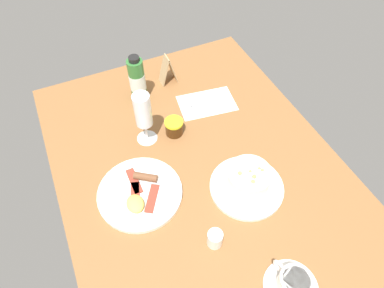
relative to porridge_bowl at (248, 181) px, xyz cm
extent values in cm
cube|color=brown|center=(14.28, 9.37, -5.35)|extent=(110.00, 84.00, 3.00)
cylinder|color=white|center=(0.00, 0.00, -3.25)|extent=(21.62, 21.62, 1.20)
cylinder|color=white|center=(0.00, 0.00, 0.99)|extent=(12.34, 12.34, 7.29)
cylinder|color=beige|center=(0.00, 0.00, 3.84)|extent=(10.61, 10.61, 1.60)
sphere|color=#8BA558|center=(0.78, 2.80, 4.74)|extent=(1.17, 1.17, 1.17)
sphere|color=#8BA558|center=(0.17, -0.15, 4.74)|extent=(0.85, 0.85, 0.85)
sphere|color=#8BA558|center=(-3.02, 0.89, 4.74)|extent=(1.17, 1.17, 1.17)
sphere|color=#8BA558|center=(-0.84, -3.44, 4.74)|extent=(0.89, 0.89, 0.89)
sphere|color=#8BA558|center=(-1.78, -0.24, 4.74)|extent=(1.24, 1.24, 1.24)
sphere|color=#8BA558|center=(0.00, -2.94, 4.74)|extent=(0.83, 0.83, 0.83)
cube|color=white|center=(36.60, -4.93, -3.70)|extent=(15.45, 21.45, 0.30)
cube|color=silver|center=(35.40, -5.93, -3.30)|extent=(3.18, 14.03, 0.50)
cube|color=silver|center=(35.40, 1.87, -3.30)|extent=(2.69, 3.88, 0.40)
cube|color=silver|center=(38.20, -5.93, -3.30)|extent=(2.84, 13.01, 0.50)
ellipsoid|color=silver|center=(38.20, 1.07, -3.25)|extent=(2.40, 4.00, 0.60)
cylinder|color=white|center=(-28.70, 4.26, -3.40)|extent=(13.36, 13.36, 0.90)
cylinder|color=white|center=(-28.70, 4.26, -0.31)|extent=(7.61, 7.61, 5.28)
cylinder|color=#352116|center=(-28.70, 4.26, 1.83)|extent=(6.47, 6.47, 1.00)
torus|color=white|center=(-24.02, 5.38, -0.05)|extent=(3.69, 1.61, 3.60)
cylinder|color=white|center=(-10.98, 16.05, -1.30)|extent=(4.06, 4.06, 5.10)
cone|color=white|center=(-12.60, 16.89, 0.64)|extent=(2.47, 2.21, 2.23)
cylinder|color=white|center=(30.06, 20.12, -3.65)|extent=(6.65, 6.65, 0.40)
cylinder|color=white|center=(30.06, 20.12, 0.11)|extent=(0.80, 0.80, 7.13)
cylinder|color=white|center=(30.06, 20.12, 9.42)|extent=(5.29, 5.29, 11.49)
cylinder|color=#EFE2CC|center=(30.06, 20.12, 7.69)|extent=(4.34, 4.34, 6.89)
cylinder|color=#44250D|center=(28.62, 11.02, -1.49)|extent=(5.80, 5.80, 4.73)
cylinder|color=yellow|center=(28.62, 11.02, 1.28)|extent=(6.09, 6.09, 0.80)
cylinder|color=#337233|center=(49.13, 16.01, 4.43)|extent=(5.48, 5.48, 16.58)
cylinder|color=silver|center=(49.13, 16.01, 4.10)|extent=(5.59, 5.59, 6.30)
cylinder|color=black|center=(49.13, 16.01, 13.51)|extent=(3.56, 3.56, 1.57)
cylinder|color=white|center=(10.95, 29.12, -3.15)|extent=(24.52, 24.52, 1.40)
cube|color=#B03828|center=(10.01, 30.73, -2.15)|extent=(9.31, 4.98, 0.60)
cube|color=#973828|center=(7.34, 26.65, -2.15)|extent=(8.84, 6.94, 0.60)
cube|color=brown|center=(14.91, 29.46, -2.15)|extent=(9.02, 2.48, 0.60)
cylinder|color=brown|center=(14.62, 26.05, -1.25)|extent=(5.82, 7.00, 2.20)
ellipsoid|color=#F2D859|center=(7.27, 31.57, -1.45)|extent=(6.00, 4.80, 2.40)
cube|color=tan|center=(53.50, 4.60, 1.69)|extent=(4.70, 3.37, 11.20)
cube|color=tan|center=(53.50, 1.62, 1.69)|extent=(4.70, 3.37, 11.20)
camera|label=1|loc=(-40.27, 35.86, 82.00)|focal=31.53mm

